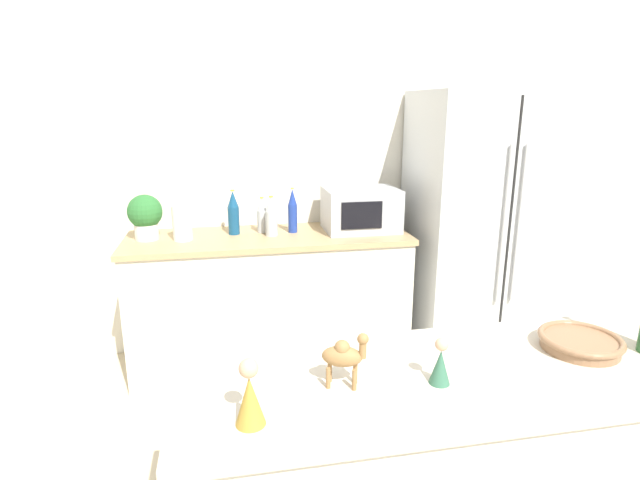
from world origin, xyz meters
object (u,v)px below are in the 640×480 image
Objects in this scene: back_bottle_3 at (233,213)px; fruit_bowl at (580,342)px; refrigerator at (481,227)px; back_bottle_2 at (293,211)px; wise_man_figurine_blue at (440,364)px; potted_plant at (145,215)px; wise_man_figurine_crimson at (250,397)px; back_bottle_0 at (262,216)px; paper_towel_roll at (182,223)px; microwave at (361,209)px; back_bottle_1 at (271,217)px; camel_figurine at (344,355)px.

back_bottle_3 is 1.14× the size of fruit_bowl.
back_bottle_2 is (-1.28, 0.11, 0.14)m from refrigerator.
wise_man_figurine_blue is (-1.15, -1.90, 0.11)m from refrigerator.
fruit_bowl is at bearing -50.45° from potted_plant.
back_bottle_3 is 2.12m from wise_man_figurine_crimson.
back_bottle_3 reaches higher than wise_man_figurine_blue.
potted_plant is 0.97× the size of back_bottle_3.
paper_towel_roll is at bearing -168.04° from back_bottle_0.
wise_man_figurine_crimson is (-1.05, -0.19, 0.05)m from fruit_bowl.
refrigerator is at bearing -2.64° from potted_plant.
microwave is 2.01m from wise_man_figurine_blue.
paper_towel_roll is 2.29m from fruit_bowl.
wise_man_figurine_blue is (0.28, -1.95, -0.00)m from back_bottle_1.
back_bottle_0 is 2.02m from camel_figurine.
paper_towel_roll is 1.27× the size of wise_man_figurine_crimson.
back_bottle_3 reaches higher than potted_plant.
wise_man_figurine_blue is 0.53m from wise_man_figurine_crimson.
back_bottle_0 is (-0.65, 0.06, -0.03)m from microwave.
fruit_bowl is at bearing -66.48° from back_bottle_0.
back_bottle_0 is at bearing 174.30° from refrigerator.
back_bottle_2 is (0.92, 0.01, -0.01)m from potted_plant.
fruit_bowl is at bearing -66.62° from back_bottle_1.
refrigerator reaches higher than back_bottle_2.
back_bottle_0 reaches higher than fruit_bowl.
back_bottle_1 is at bearing 83.02° from wise_man_figurine_crimson.
potted_plant is 0.78m from back_bottle_1.
refrigerator is 1.99m from paper_towel_roll.
wise_man_figurine_blue is at bearing -99.18° from microwave.
fruit_bowl is (-0.63, -1.80, 0.08)m from refrigerator.
back_bottle_2 is at bearing 24.63° from back_bottle_1.
microwave is at bearing 80.82° from wise_man_figurine_blue.
paper_towel_roll is 0.46× the size of microwave.
back_bottle_3 reaches higher than wise_man_figurine_crimson.
paper_towel_roll reaches higher than wise_man_figurine_blue.
refrigerator is 3.74× the size of microwave.
back_bottle_0 is (0.72, 0.05, -0.04)m from potted_plant.
wise_man_figurine_crimson is at bearing -95.31° from back_bottle_0.
refrigerator is at bearing 58.82° from wise_man_figurine_blue.
back_bottle_3 is (-0.19, -0.02, 0.03)m from back_bottle_0.
camel_figurine is at bearing -68.22° from potted_plant.
fruit_bowl is (0.80, -1.85, -0.04)m from back_bottle_1.
potted_plant reaches higher than microwave.
refrigerator is 2.23m from wise_man_figurine_blue.
camel_figurine is at bearing -73.49° from paper_towel_roll.
microwave is at bearing -3.28° from back_bottle_3.
paper_towel_roll is 0.94× the size of back_bottle_0.
camel_figurine reaches higher than fruit_bowl.
potted_plant is 0.23m from paper_towel_roll.
back_bottle_3 is at bearing -175.24° from back_bottle_0.
paper_towel_roll is (0.22, -0.06, -0.04)m from potted_plant.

